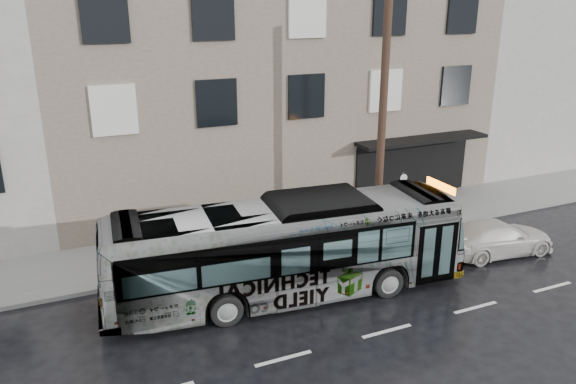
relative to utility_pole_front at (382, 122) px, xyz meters
name	(u,v)px	position (x,y,z in m)	size (l,w,h in m)	color
ground	(250,313)	(-6.50, -3.30, -4.65)	(120.00, 120.00, 0.00)	black
sidewalk	(205,248)	(-6.50, 1.60, -4.58)	(90.00, 3.60, 0.15)	gray
building_taupe	(254,73)	(-1.50, 9.40, 0.85)	(20.00, 12.00, 11.00)	gray
building_filler	(538,50)	(17.50, 9.40, 1.35)	(18.00, 12.00, 12.00)	#B8B5AE
utility_pole_front	(382,122)	(0.00, 0.00, 0.00)	(0.30, 0.30, 9.00)	#3F2A1F
sign_post	(401,202)	(1.10, 0.00, -3.30)	(0.06, 0.06, 2.40)	slate
bus	(286,249)	(-5.06, -2.70, -3.07)	(2.65, 11.34, 3.16)	#B2B2B2
white_sedan	(497,238)	(3.30, -3.01, -4.02)	(1.75, 4.31, 1.25)	silver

